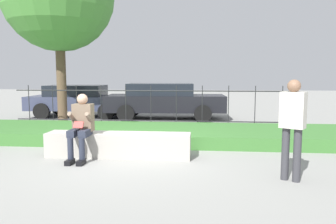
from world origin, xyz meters
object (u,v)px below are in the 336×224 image
(car_parked_center, at_px, (164,100))
(person_passerby, at_px, (293,122))
(car_parked_left, at_px, (80,100))
(stone_bench, at_px, (118,146))
(person_seated_reader, at_px, (81,124))

(car_parked_center, relative_size, person_passerby, 2.81)
(car_parked_left, distance_m, car_parked_center, 3.43)
(stone_bench, relative_size, person_passerby, 1.84)
(car_parked_left, bearing_deg, person_seated_reader, -71.35)
(car_parked_center, xyz_separation_m, person_passerby, (2.76, -7.04, 0.22))
(person_seated_reader, bearing_deg, stone_bench, 24.13)
(person_seated_reader, distance_m, car_parked_left, 6.86)
(stone_bench, bearing_deg, person_passerby, -21.81)
(car_parked_center, bearing_deg, car_parked_left, 172.04)
(car_parked_left, height_order, person_passerby, person_passerby)
(car_parked_center, bearing_deg, person_passerby, -71.41)
(person_seated_reader, distance_m, car_parked_center, 6.18)
(person_seated_reader, bearing_deg, car_parked_center, 81.03)
(person_seated_reader, height_order, person_passerby, person_passerby)
(car_parked_left, xyz_separation_m, person_passerby, (6.17, -7.35, 0.26))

